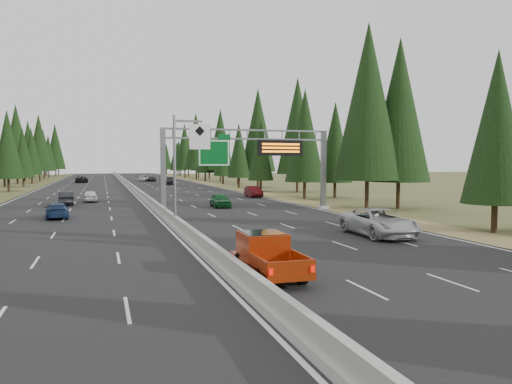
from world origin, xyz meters
The scene contains 19 objects.
ground centered at (0.00, 0.00, 0.00)m, with size 400.00×400.00×0.00m, color #444C23.
road centered at (0.00, 80.00, 0.04)m, with size 32.00×260.00×0.08m, color black.
shoulder_right centered at (17.80, 80.00, 0.03)m, with size 3.60×260.00×0.06m, color olive.
shoulder_left centered at (-17.80, 80.00, 0.03)m, with size 3.60×260.00×0.06m, color #444C23.
median_barrier centered at (0.00, 80.00, 0.41)m, with size 0.70×260.00×0.85m.
sign_gantry centered at (8.92, 34.88, 5.27)m, with size 16.75×0.98×7.80m.
hov_sign_pole centered at (0.58, 24.97, 4.72)m, with size 2.80×0.50×8.00m.
tree_row_right centered at (22.00, 69.64, 8.92)m, with size 11.99×239.02×18.73m.
silver_minivan centered at (11.75, 17.07, 0.96)m, with size 2.91×6.31×1.75m, color #B1B1B6.
red_pickup centered at (1.50, 8.93, 1.03)m, with size 1.88×5.26×1.72m.
car_ahead_green centered at (6.79, 40.00, 0.81)m, with size 1.73×4.31×1.47m, color #125023.
car_ahead_dkred centered at (14.50, 53.47, 0.82)m, with size 1.56×4.48×1.48m, color #4E0B0E.
car_ahead_dkgrey centered at (8.88, 95.80, 0.88)m, with size 2.23×5.48×1.59m, color black.
car_ahead_white centered at (4.89, 115.64, 0.76)m, with size 2.27×4.92×1.37m, color silver.
car_ahead_far centered at (6.76, 113.01, 0.75)m, with size 1.58×3.92×1.34m, color black.
car_onc_near centered at (-8.79, 47.78, 0.81)m, with size 1.54×4.41×1.45m, color black.
car_onc_blue centered at (-8.59, 33.90, 0.72)m, with size 1.80×4.43×1.28m, color navy.
car_onc_white centered at (-6.33, 51.39, 0.77)m, with size 1.63×4.04×1.38m, color silver.
car_onc_far centered at (-9.49, 110.92, 0.90)m, with size 2.73×5.91×1.64m, color black.
Camera 1 is at (-4.94, -10.57, 4.74)m, focal length 35.00 mm.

